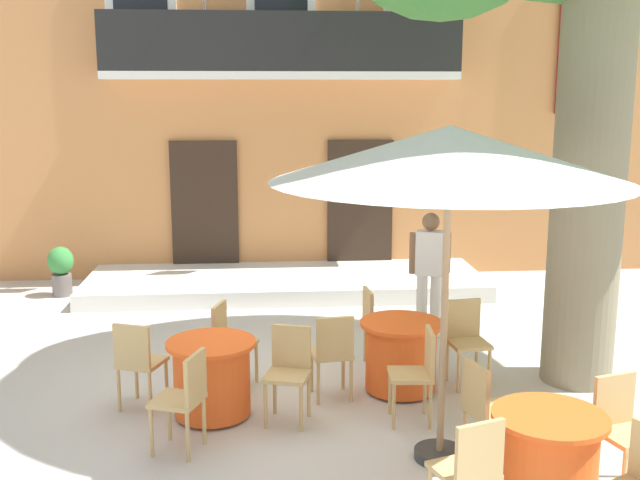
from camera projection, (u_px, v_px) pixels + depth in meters
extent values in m
plane|color=beige|center=(250.00, 390.00, 8.01)|extent=(120.00, 120.00, 0.00)
cube|color=#CC844C|center=(278.00, 55.00, 14.15)|extent=(13.00, 4.00, 7.50)
cube|color=#332319|center=(205.00, 210.00, 12.58)|extent=(1.10, 0.08, 2.30)
cube|color=#332319|center=(360.00, 208.00, 12.78)|extent=(1.10, 0.08, 2.30)
cube|color=silver|center=(282.00, 76.00, 11.96)|extent=(5.60, 0.65, 0.12)
cube|color=black|center=(283.00, 41.00, 11.57)|extent=(5.60, 0.06, 0.90)
cylinder|color=#995638|center=(134.00, 63.00, 11.77)|extent=(0.34, 0.34, 0.27)
ellipsoid|color=#38843D|center=(134.00, 44.00, 11.71)|extent=(0.44, 0.44, 0.31)
cylinder|color=#995638|center=(282.00, 63.00, 11.95)|extent=(0.31, 0.31, 0.27)
ellipsoid|color=#2D7533|center=(282.00, 45.00, 11.90)|extent=(0.40, 0.40, 0.27)
cylinder|color=#995638|center=(426.00, 62.00, 12.12)|extent=(0.26, 0.26, 0.31)
ellipsoid|color=#2D7533|center=(426.00, 39.00, 12.05)|extent=(0.34, 0.34, 0.41)
cube|color=maroon|center=(577.00, 27.00, 12.45)|extent=(0.60, 0.06, 2.80)
cube|color=silver|center=(286.00, 283.00, 11.94)|extent=(6.19, 1.98, 0.25)
cylinder|color=#7F755B|center=(588.00, 194.00, 7.90)|extent=(0.75, 0.75, 4.10)
cylinder|color=#EA561E|center=(547.00, 463.00, 5.68)|extent=(0.74, 0.74, 0.68)
cylinder|color=#EA561E|center=(550.00, 417.00, 5.61)|extent=(0.86, 0.86, 0.04)
cylinder|color=tan|center=(498.00, 427.00, 6.61)|extent=(0.04, 0.04, 0.45)
cylinder|color=tan|center=(521.00, 444.00, 6.30)|extent=(0.04, 0.04, 0.45)
cylinder|color=tan|center=(464.00, 433.00, 6.50)|extent=(0.04, 0.04, 0.45)
cylinder|color=tan|center=(485.00, 450.00, 6.19)|extent=(0.04, 0.04, 0.45)
cube|color=tan|center=(493.00, 411.00, 6.35)|extent=(0.49, 0.49, 0.04)
cube|color=tan|center=(476.00, 388.00, 6.25)|extent=(0.14, 0.38, 0.42)
cube|color=tan|center=(463.00, 471.00, 5.37)|extent=(0.51, 0.51, 0.04)
cube|color=tan|center=(480.00, 452.00, 5.16)|extent=(0.37, 0.16, 0.42)
cylinder|color=tan|center=(624.00, 478.00, 5.75)|extent=(0.04, 0.04, 0.45)
cylinder|color=tan|center=(627.00, 451.00, 6.17)|extent=(0.04, 0.04, 0.45)
cylinder|color=tan|center=(593.00, 458.00, 6.06)|extent=(0.04, 0.04, 0.45)
cube|color=tan|center=(628.00, 435.00, 5.91)|extent=(0.49, 0.49, 0.04)
cube|color=tan|center=(614.00, 399.00, 6.03)|extent=(0.38, 0.14, 0.42)
cylinder|color=#EA561E|center=(212.00, 380.00, 7.31)|extent=(0.74, 0.74, 0.68)
cylinder|color=#EA561E|center=(211.00, 343.00, 7.24)|extent=(0.86, 0.86, 0.04)
cylinder|color=#2D2823|center=(213.00, 414.00, 7.38)|extent=(0.44, 0.44, 0.03)
cylinder|color=tan|center=(151.00, 432.00, 6.51)|extent=(0.04, 0.04, 0.45)
cylinder|color=tan|center=(169.00, 416.00, 6.83)|extent=(0.04, 0.04, 0.45)
cylinder|color=tan|center=(188.00, 437.00, 6.42)|extent=(0.04, 0.04, 0.45)
cylinder|color=tan|center=(204.00, 421.00, 6.75)|extent=(0.04, 0.04, 0.45)
cube|color=tan|center=(177.00, 400.00, 6.58)|extent=(0.51, 0.51, 0.04)
cube|color=tan|center=(195.00, 377.00, 6.49)|extent=(0.17, 0.37, 0.42)
cylinder|color=tan|center=(301.00, 409.00, 7.00)|extent=(0.04, 0.04, 0.45)
cylinder|color=tan|center=(266.00, 406.00, 7.06)|extent=(0.04, 0.04, 0.45)
cylinder|color=tan|center=(309.00, 394.00, 7.33)|extent=(0.04, 0.04, 0.45)
cylinder|color=tan|center=(275.00, 392.00, 7.39)|extent=(0.04, 0.04, 0.45)
cube|color=tan|center=(287.00, 376.00, 7.15)|extent=(0.49, 0.49, 0.04)
cube|color=tan|center=(291.00, 346.00, 7.28)|extent=(0.38, 0.14, 0.42)
cylinder|color=tan|center=(256.00, 362.00, 8.19)|extent=(0.04, 0.04, 0.45)
cylinder|color=tan|center=(247.00, 374.00, 7.86)|extent=(0.04, 0.04, 0.45)
cylinder|color=tan|center=(226.00, 360.00, 8.26)|extent=(0.04, 0.04, 0.45)
cylinder|color=tan|center=(216.00, 371.00, 7.93)|extent=(0.04, 0.04, 0.45)
cube|color=tan|center=(236.00, 345.00, 8.01)|extent=(0.50, 0.50, 0.04)
cube|color=tan|center=(219.00, 323.00, 8.00)|extent=(0.15, 0.38, 0.42)
cylinder|color=tan|center=(137.00, 378.00, 7.75)|extent=(0.04, 0.04, 0.45)
cylinder|color=tan|center=(167.00, 381.00, 7.66)|extent=(0.04, 0.04, 0.45)
cylinder|color=tan|center=(119.00, 390.00, 7.43)|extent=(0.04, 0.04, 0.45)
cylinder|color=tan|center=(150.00, 394.00, 7.34)|extent=(0.04, 0.04, 0.45)
cube|color=tan|center=(142.00, 362.00, 7.49)|extent=(0.52, 0.52, 0.04)
cube|color=tan|center=(132.00, 346.00, 7.28)|extent=(0.37, 0.17, 0.42)
cylinder|color=#EA561E|center=(401.00, 357.00, 7.92)|extent=(0.74, 0.74, 0.68)
cylinder|color=#EA561E|center=(402.00, 324.00, 7.85)|extent=(0.86, 0.86, 0.04)
cylinder|color=#2D2823|center=(400.00, 389.00, 7.99)|extent=(0.44, 0.44, 0.03)
cylinder|color=tan|center=(393.00, 341.00, 8.87)|extent=(0.04, 0.04, 0.45)
cylinder|color=tan|center=(401.00, 351.00, 8.54)|extent=(0.04, 0.04, 0.45)
cylinder|color=tan|center=(365.00, 343.00, 8.81)|extent=(0.04, 0.04, 0.45)
cylinder|color=tan|center=(372.00, 353.00, 8.48)|extent=(0.04, 0.04, 0.45)
cube|color=tan|center=(383.00, 327.00, 8.63)|extent=(0.43, 0.43, 0.04)
cube|color=tan|center=(368.00, 308.00, 8.55)|extent=(0.07, 0.38, 0.42)
cylinder|color=tan|center=(312.00, 371.00, 7.92)|extent=(0.04, 0.04, 0.45)
cylinder|color=tan|center=(343.00, 369.00, 7.99)|extent=(0.04, 0.04, 0.45)
cylinder|color=tan|center=(318.00, 383.00, 7.60)|extent=(0.04, 0.04, 0.45)
cylinder|color=tan|center=(351.00, 381.00, 7.67)|extent=(0.04, 0.04, 0.45)
cube|color=tan|center=(331.00, 353.00, 7.75)|extent=(0.45, 0.45, 0.04)
cube|color=tan|center=(335.00, 338.00, 7.53)|extent=(0.38, 0.09, 0.42)
cylinder|color=tan|center=(394.00, 407.00, 7.04)|extent=(0.04, 0.04, 0.45)
cylinder|color=tan|center=(390.00, 392.00, 7.38)|extent=(0.04, 0.04, 0.45)
cylinder|color=tan|center=(430.00, 406.00, 7.05)|extent=(0.04, 0.04, 0.45)
cylinder|color=tan|center=(425.00, 392.00, 7.38)|extent=(0.04, 0.04, 0.45)
cube|color=tan|center=(410.00, 375.00, 7.17)|extent=(0.43, 0.43, 0.04)
cube|color=tan|center=(430.00, 352.00, 7.12)|extent=(0.07, 0.38, 0.42)
cylinder|color=tan|center=(489.00, 370.00, 7.96)|extent=(0.04, 0.04, 0.45)
cylinder|color=tan|center=(459.00, 372.00, 7.90)|extent=(0.04, 0.04, 0.45)
cylinder|color=tan|center=(476.00, 359.00, 8.29)|extent=(0.04, 0.04, 0.45)
cylinder|color=tan|center=(447.00, 361.00, 8.22)|extent=(0.04, 0.04, 0.45)
cube|color=tan|center=(469.00, 344.00, 8.04)|extent=(0.44, 0.44, 0.04)
cube|color=tan|center=(463.00, 318.00, 8.17)|extent=(0.38, 0.08, 0.42)
cylinder|color=#997A56|center=(444.00, 317.00, 6.27)|extent=(0.06, 0.06, 2.55)
cylinder|color=#333333|center=(440.00, 454.00, 6.52)|extent=(0.44, 0.44, 0.08)
cone|color=white|center=(450.00, 154.00, 6.01)|extent=(2.90, 2.90, 0.45)
cylinder|color=slate|center=(62.00, 285.00, 11.64)|extent=(0.30, 0.30, 0.34)
ellipsoid|color=#38843D|center=(60.00, 261.00, 11.57)|extent=(0.39, 0.39, 0.43)
cylinder|color=silver|center=(422.00, 306.00, 9.64)|extent=(0.14, 0.14, 0.83)
cylinder|color=silver|center=(435.00, 306.00, 9.65)|extent=(0.14, 0.14, 0.83)
cube|color=white|center=(430.00, 253.00, 9.51)|extent=(0.40, 0.33, 0.56)
sphere|color=brown|center=(431.00, 222.00, 9.43)|extent=(0.22, 0.22, 0.22)
cylinder|color=brown|center=(413.00, 253.00, 9.49)|extent=(0.09, 0.09, 0.52)
cylinder|color=brown|center=(447.00, 253.00, 9.53)|extent=(0.09, 0.09, 0.52)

